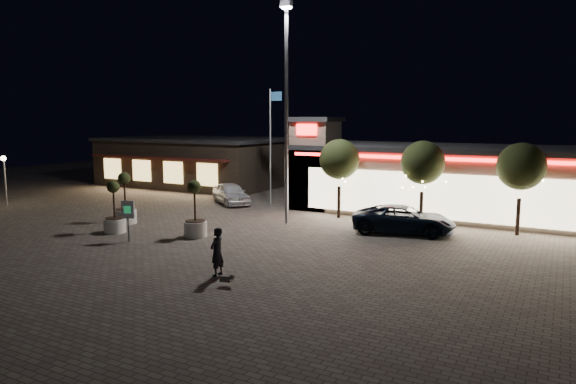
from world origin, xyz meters
The scene contains 17 objects.
ground centered at (0.00, 0.00, 0.00)m, with size 90.00×90.00×0.00m, color #665D53.
retail_building centered at (9.51, 15.82, 2.21)m, with size 20.40×8.40×6.10m.
restaurant_building centered at (-14.00, 19.97, 2.16)m, with size 16.40×11.00×4.30m.
floodlight_pole centered at (2.00, 8.00, 7.02)m, with size 0.60×0.40×12.38m.
flagpole centered at (-1.90, 13.00, 4.74)m, with size 0.95×0.10×8.00m.
lamp_post_west centered at (-18.00, 4.00, 2.46)m, with size 0.36×0.36×3.48m.
string_tree_a centered at (4.00, 11.00, 3.56)m, with size 2.42×2.42×4.79m.
string_tree_b centered at (9.00, 11.00, 3.56)m, with size 2.42×2.42×4.79m.
string_tree_c centered at (14.00, 11.00, 3.56)m, with size 2.42×2.42×4.79m.
pickup_truck centered at (8.68, 8.65, 0.73)m, with size 2.43×5.28×1.47m, color black.
white_sedan centered at (-4.75, 12.11, 0.75)m, with size 1.77×4.41×1.50m, color silver.
pedestrian centered at (4.52, -2.10, 0.94)m, with size 0.68×0.45×1.87m, color black.
dog centered at (5.58, -2.92, 0.29)m, with size 0.54×0.29×0.29m.
planter_left centered at (-6.10, 3.51, 0.92)m, with size 1.21×1.21×2.98m.
planter_mid centered at (-4.78, 1.47, 0.86)m, with size 1.13×1.13×2.78m.
planter_right centered at (-0.42, 2.75, 0.90)m, with size 1.19×1.19×2.92m.
valet_sign centered at (-2.62, 0.34, 1.42)m, with size 0.66×0.24×2.03m.
Camera 1 is at (16.01, -17.53, 5.94)m, focal length 32.00 mm.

